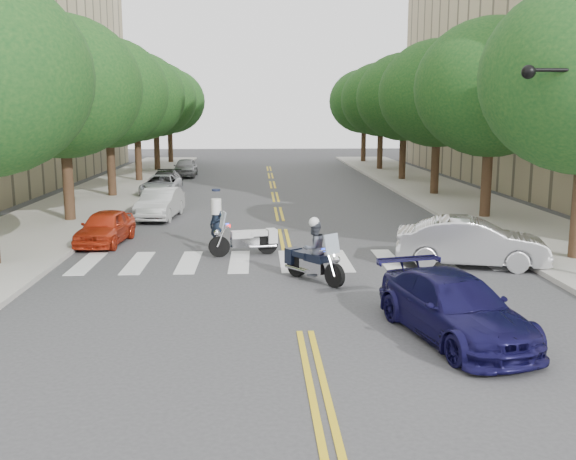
{
  "coord_description": "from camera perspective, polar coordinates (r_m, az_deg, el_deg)",
  "views": [
    {
      "loc": [
        -0.98,
        -12.84,
        4.53
      ],
      "look_at": [
        -0.13,
        4.8,
        1.3
      ],
      "focal_mm": 40.0,
      "sensor_mm": 36.0,
      "label": 1
    }
  ],
  "objects": [
    {
      "name": "ground",
      "position": [
        13.65,
        1.53,
        -9.02
      ],
      "size": [
        140.0,
        140.0,
        0.0
      ],
      "primitive_type": "plane",
      "color": "#38383A",
      "rests_on": "ground"
    },
    {
      "name": "sidewalk_left",
      "position": [
        36.14,
        -16.4,
        2.87
      ],
      "size": [
        5.0,
        60.0,
        0.15
      ],
      "primitive_type": "cube",
      "color": "#9E9991",
      "rests_on": "ground"
    },
    {
      "name": "sidewalk_right",
      "position": [
        36.65,
        13.89,
        3.08
      ],
      "size": [
        5.0,
        60.0,
        0.15
      ],
      "primitive_type": "cube",
      "color": "#9E9991",
      "rests_on": "ground"
    },
    {
      "name": "tree_l_1",
      "position": [
        27.97,
        -19.43,
        11.89
      ],
      "size": [
        6.4,
        6.4,
        8.45
      ],
      "color": "#382316",
      "rests_on": "ground"
    },
    {
      "name": "tree_l_2",
      "position": [
        35.72,
        -15.74,
        11.63
      ],
      "size": [
        6.4,
        6.4,
        8.45
      ],
      "color": "#382316",
      "rests_on": "ground"
    },
    {
      "name": "tree_l_3",
      "position": [
        43.56,
        -13.38,
        11.44
      ],
      "size": [
        6.4,
        6.4,
        8.45
      ],
      "color": "#382316",
      "rests_on": "ground"
    },
    {
      "name": "tree_l_4",
      "position": [
        51.44,
        -11.74,
        11.3
      ],
      "size": [
        6.4,
        6.4,
        8.45
      ],
      "color": "#382316",
      "rests_on": "ground"
    },
    {
      "name": "tree_l_5",
      "position": [
        59.36,
        -10.54,
        11.19
      ],
      "size": [
        6.4,
        6.4,
        8.45
      ],
      "color": "#382316",
      "rests_on": "ground"
    },
    {
      "name": "tree_r_1",
      "position": [
        28.58,
        17.64,
        11.95
      ],
      "size": [
        6.4,
        6.4,
        8.45
      ],
      "color": "#382316",
      "rests_on": "ground"
    },
    {
      "name": "tree_r_2",
      "position": [
        36.2,
        13.19,
        11.73
      ],
      "size": [
        6.4,
        6.4,
        8.45
      ],
      "color": "#382316",
      "rests_on": "ground"
    },
    {
      "name": "tree_r_3",
      "position": [
        43.95,
        10.3,
        11.54
      ],
      "size": [
        6.4,
        6.4,
        8.45
      ],
      "color": "#382316",
      "rests_on": "ground"
    },
    {
      "name": "tree_r_4",
      "position": [
        51.78,
        8.29,
        11.4
      ],
      "size": [
        6.4,
        6.4,
        8.45
      ],
      "color": "#382316",
      "rests_on": "ground"
    },
    {
      "name": "tree_r_5",
      "position": [
        59.65,
        6.8,
        11.28
      ],
      "size": [
        6.4,
        6.4,
        8.45
      ],
      "color": "#382316",
      "rests_on": "ground"
    },
    {
      "name": "motorcycle_police",
      "position": [
        17.42,
        2.21,
        -2.03
      ],
      "size": [
        1.52,
        1.88,
        1.78
      ],
      "rotation": [
        0.0,
        0.0,
        3.79
      ],
      "color": "black",
      "rests_on": "ground"
    },
    {
      "name": "motorcycle_parked",
      "position": [
        20.7,
        -3.44,
        -0.86
      ],
      "size": [
        2.23,
        0.9,
        1.46
      ],
      "rotation": [
        0.0,
        0.0,
        1.82
      ],
      "color": "black",
      "rests_on": "ground"
    },
    {
      "name": "officer_standing",
      "position": [
        21.7,
        -6.36,
        0.46
      ],
      "size": [
        0.7,
        0.7,
        1.64
      ],
      "primitive_type": "imported",
      "rotation": [
        0.0,
        0.0,
        -0.81
      ],
      "color": "black",
      "rests_on": "ground"
    },
    {
      "name": "convertible",
      "position": [
        19.9,
        15.98,
        -1.06
      ],
      "size": [
        4.64,
        2.61,
        1.45
      ],
      "primitive_type": "imported",
      "rotation": [
        0.0,
        0.0,
        1.31
      ],
      "color": "#B3B2B5",
      "rests_on": "ground"
    },
    {
      "name": "sedan_blue",
      "position": [
        13.53,
        14.57,
        -6.68
      ],
      "size": [
        2.78,
        4.72,
        1.28
      ],
      "primitive_type": "imported",
      "rotation": [
        0.0,
        0.0,
        0.24
      ],
      "color": "#110E3C",
      "rests_on": "ground"
    },
    {
      "name": "parked_car_a",
      "position": [
        23.3,
        -15.92,
        0.24
      ],
      "size": [
        1.72,
        3.61,
        1.19
      ],
      "primitive_type": "imported",
      "rotation": [
        0.0,
        0.0,
        -0.09
      ],
      "color": "red",
      "rests_on": "ground"
    },
    {
      "name": "parked_car_b",
      "position": [
        28.4,
        -11.29,
        2.33
      ],
      "size": [
        1.74,
        4.09,
        1.31
      ],
      "primitive_type": "imported",
      "rotation": [
        0.0,
        0.0,
        -0.09
      ],
      "color": "silver",
      "rests_on": "ground"
    },
    {
      "name": "parked_car_c",
      "position": [
        36.25,
        -11.21,
        3.91
      ],
      "size": [
        2.0,
        4.2,
        1.16
      ],
      "primitive_type": "imported",
      "rotation": [
        0.0,
        0.0,
        -0.02
      ],
      "color": "#A8AAB0",
      "rests_on": "ground"
    },
    {
      "name": "parked_car_d",
      "position": [
        37.92,
        -10.84,
        4.25
      ],
      "size": [
        1.71,
        4.18,
        1.21
      ],
      "primitive_type": "imported",
      "rotation": [
        0.0,
        0.0,
        0.0
      ],
      "color": "black",
      "rests_on": "ground"
    },
    {
      "name": "parked_car_e",
      "position": [
        46.9,
        -9.11,
        5.51
      ],
      "size": [
        1.59,
        3.89,
        1.32
      ],
      "primitive_type": "imported",
      "rotation": [
        0.0,
        0.0,
        0.01
      ],
      "color": "gray",
      "rests_on": "ground"
    }
  ]
}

